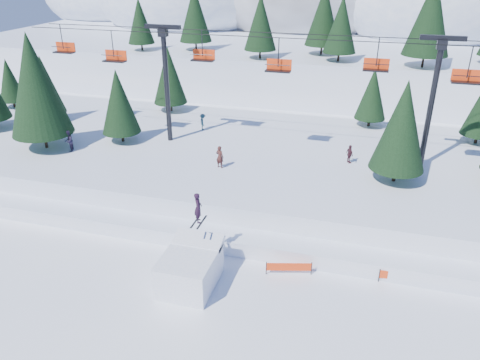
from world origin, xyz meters
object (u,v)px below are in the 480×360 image
(banner_near, at_px, (289,267))
(jump_kicker, at_px, (190,267))
(banner_far, at_px, (403,276))
(chairlift, at_px, (276,73))

(banner_near, bearing_deg, jump_kicker, -155.45)
(jump_kicker, distance_m, banner_far, 12.83)
(chairlift, height_order, banner_near, chairlift)
(jump_kicker, distance_m, chairlift, 18.37)
(jump_kicker, height_order, chairlift, chairlift)
(jump_kicker, bearing_deg, chairlift, 84.86)
(jump_kicker, xyz_separation_m, banner_far, (12.32, 3.52, -0.65))
(chairlift, bearing_deg, jump_kicker, -95.14)
(chairlift, bearing_deg, banner_far, -49.92)
(jump_kicker, xyz_separation_m, chairlift, (1.48, 16.41, 8.14))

